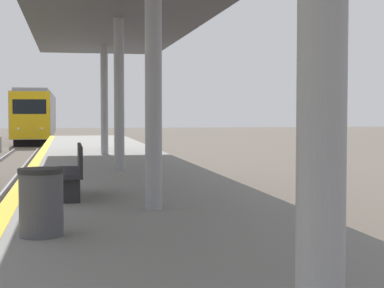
{
  "coord_description": "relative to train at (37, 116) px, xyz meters",
  "views": [
    {
      "loc": [
        2.59,
        -1.85,
        2.45
      ],
      "look_at": [
        6.8,
        19.81,
        1.36
      ],
      "focal_mm": 60.0,
      "sensor_mm": 36.0,
      "label": 1
    }
  ],
  "objects": [
    {
      "name": "bench",
      "position": [
        2.68,
        -45.19,
        -0.69
      ],
      "size": [
        0.44,
        1.79,
        0.92
      ],
      "color": "#28282D",
      "rests_on": "platform_right"
    },
    {
      "name": "trash_bin",
      "position": [
        2.27,
        -48.7,
        -0.76
      ],
      "size": [
        0.55,
        0.55,
        0.82
      ],
      "color": "#4C4C51",
      "rests_on": "platform_right"
    },
    {
      "name": "train",
      "position": [
        0.0,
        0.0,
        0.0
      ],
      "size": [
        2.87,
        21.07,
        4.2
      ],
      "color": "black",
      "rests_on": "ground"
    }
  ]
}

